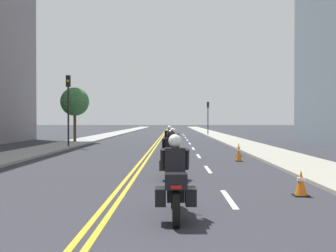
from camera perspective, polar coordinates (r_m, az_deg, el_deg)
The scene contains 16 objects.
ground_plane at distance 49.97m, azimuth -0.85°, elevation -1.44°, with size 264.00×264.00×0.00m, color #2D2D35.
sidewalk_left at distance 50.64m, azimuth -8.77°, elevation -1.35°, with size 2.85×144.00×0.12m, color #989795.
sidewalk_right at distance 50.25m, azimuth 7.12°, elevation -1.37°, with size 2.85×144.00×0.12m, color #9B9A8B.
centreline_yellow_inner at distance 49.97m, azimuth -0.99°, elevation -1.44°, with size 0.12×132.00×0.01m, color yellow.
centreline_yellow_outer at distance 49.96m, azimuth -0.72°, elevation -1.44°, with size 0.12×132.00×0.01m, color yellow.
lane_dashes_white at distance 31.00m, azimuth 3.28°, elevation -2.77°, with size 0.14×56.40×0.01m.
motorcycle_0 at distance 8.03m, azimuth 1.00°, elevation -8.22°, with size 0.77×2.25×1.64m.
motorcycle_1 at distance 13.34m, azimuth 0.40°, elevation -4.65°, with size 0.77×2.19×1.61m.
motorcycle_2 at distance 18.24m, azimuth 0.71°, elevation -3.18°, with size 0.77×2.18×1.59m.
motorcycle_3 at distance 23.31m, azimuth 0.23°, elevation -2.33°, with size 0.77×2.11×1.62m.
traffic_cone_0 at distance 10.91m, azimuth 18.13°, elevation -7.59°, with size 0.38×0.38×0.67m.
traffic_cone_1 at distance 22.20m, azimuth 9.88°, elevation -3.25°, with size 0.30×0.30×0.73m.
traffic_cone_2 at distance 19.42m, azimuth 9.88°, elevation -3.69°, with size 0.31×0.31×0.82m.
traffic_light_near at distance 29.37m, azimuth -13.79°, elevation 3.80°, with size 0.28×0.38×5.08m.
traffic_light_far at distance 53.69m, azimuth 5.62°, elevation 1.93°, with size 0.28×0.38×4.37m.
street_tree_0 at distance 36.00m, azimuth -12.92°, elevation 3.31°, with size 2.45×2.45×4.78m.
Camera 1 is at (1.43, -1.91, 1.91)m, focal length 43.53 mm.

